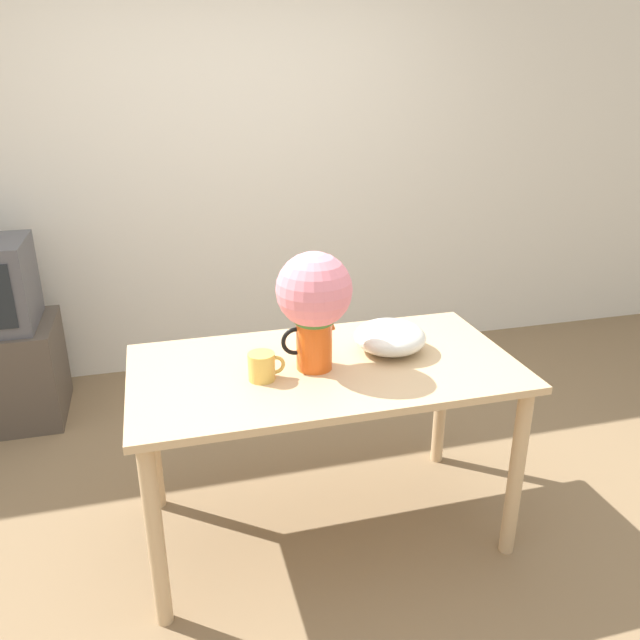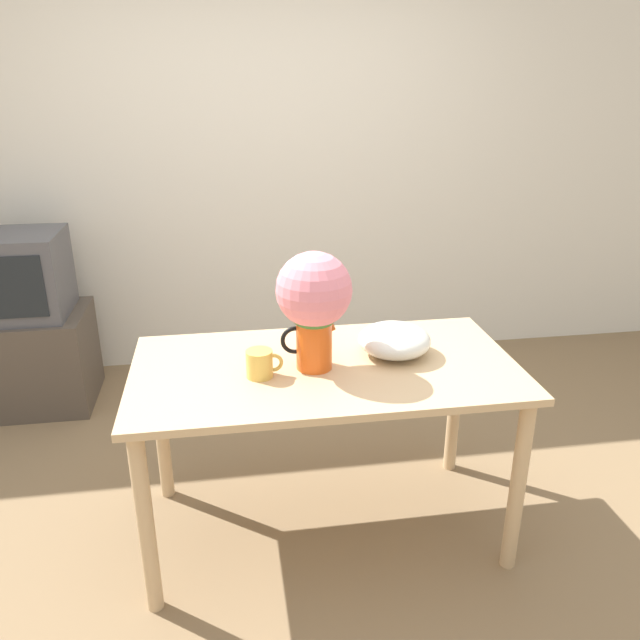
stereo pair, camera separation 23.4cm
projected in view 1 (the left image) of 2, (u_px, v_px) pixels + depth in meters
name	position (u px, v px, depth m)	size (l,w,h in m)	color
ground_plane	(305.00, 534.00, 2.68)	(12.00, 12.00, 0.00)	#7F6647
wall_back	(231.00, 167.00, 3.87)	(8.00, 0.05, 2.60)	silver
table	(325.00, 389.00, 2.48)	(1.50, 0.80, 0.78)	tan
flower_vase	(314.00, 300.00, 2.31)	(0.29, 0.29, 0.46)	#E05619
coffee_mug	(262.00, 366.00, 2.30)	(0.14, 0.10, 0.11)	gold
white_bowl	(390.00, 337.00, 2.54)	(0.29, 0.29, 0.12)	silver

